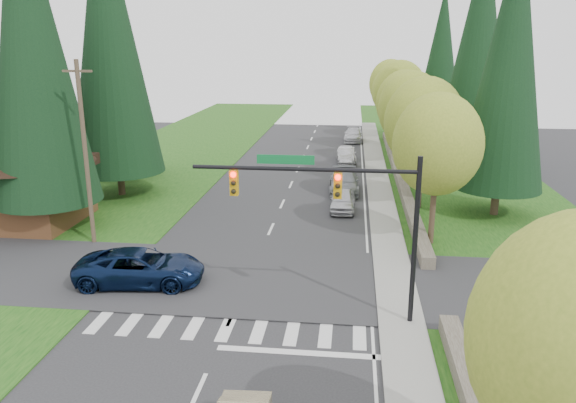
% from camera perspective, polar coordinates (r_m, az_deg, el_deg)
% --- Properties ---
extents(ground, '(120.00, 120.00, 0.00)m').
position_cam_1_polar(ground, '(20.01, -8.41, -17.08)').
color(ground, '#28282B').
rests_on(ground, ground).
extents(grass_east, '(14.00, 110.00, 0.06)m').
position_cam_1_polar(grass_east, '(38.65, 18.72, -1.21)').
color(grass_east, '#144412').
rests_on(grass_east, ground).
extents(grass_west, '(14.00, 110.00, 0.06)m').
position_cam_1_polar(grass_west, '(41.67, -18.80, -0.01)').
color(grass_west, '#144412').
rests_on(grass_west, ground).
extents(cross_street, '(120.00, 8.00, 0.10)m').
position_cam_1_polar(cross_street, '(26.89, -4.06, -7.91)').
color(cross_street, '#28282B').
rests_on(cross_street, ground).
extents(sidewalk_east, '(1.80, 80.00, 0.13)m').
position_cam_1_polar(sidewalk_east, '(39.71, 9.52, -0.07)').
color(sidewalk_east, gray).
rests_on(sidewalk_east, ground).
extents(curb_east, '(0.20, 80.00, 0.13)m').
position_cam_1_polar(curb_east, '(39.67, 8.29, -0.03)').
color(curb_east, gray).
rests_on(curb_east, ground).
extents(stone_wall_north, '(0.70, 40.00, 0.70)m').
position_cam_1_polar(stone_wall_north, '(47.50, 11.15, 2.83)').
color(stone_wall_north, '#4C4438').
rests_on(stone_wall_north, ground).
extents(traffic_signal, '(8.70, 0.37, 6.80)m').
position_cam_1_polar(traffic_signal, '(21.47, 5.50, 0.01)').
color(traffic_signal, black).
rests_on(traffic_signal, ground).
extents(brown_building, '(8.40, 8.40, 5.40)m').
position_cam_1_polar(brown_building, '(37.65, -25.16, 2.57)').
color(brown_building, '#4C2D19').
rests_on(brown_building, ground).
extents(utility_pole, '(1.60, 0.24, 10.00)m').
position_cam_1_polar(utility_pole, '(32.04, -19.90, 4.71)').
color(utility_pole, '#473828').
rests_on(utility_pole, ground).
extents(decid_tree_0, '(4.80, 4.80, 8.37)m').
position_cam_1_polar(decid_tree_0, '(30.95, 14.94, 5.61)').
color(decid_tree_0, '#38281C').
rests_on(decid_tree_0, ground).
extents(decid_tree_1, '(5.20, 5.20, 8.80)m').
position_cam_1_polar(decid_tree_1, '(37.79, 13.66, 7.79)').
color(decid_tree_1, '#38281C').
rests_on(decid_tree_1, ground).
extents(decid_tree_2, '(5.00, 5.00, 8.82)m').
position_cam_1_polar(decid_tree_2, '(44.65, 12.37, 9.22)').
color(decid_tree_2, '#38281C').
rests_on(decid_tree_2, ground).
extents(decid_tree_3, '(5.00, 5.00, 8.55)m').
position_cam_1_polar(decid_tree_3, '(51.62, 11.73, 9.82)').
color(decid_tree_3, '#38281C').
rests_on(decid_tree_3, ground).
extents(decid_tree_4, '(5.40, 5.40, 9.18)m').
position_cam_1_polar(decid_tree_4, '(58.54, 11.27, 10.91)').
color(decid_tree_4, '#38281C').
rests_on(decid_tree_4, ground).
extents(decid_tree_5, '(4.80, 4.80, 8.30)m').
position_cam_1_polar(decid_tree_5, '(65.53, 10.60, 10.98)').
color(decid_tree_5, '#38281C').
rests_on(decid_tree_5, ground).
extents(decid_tree_6, '(5.20, 5.20, 8.86)m').
position_cam_1_polar(decid_tree_6, '(72.47, 10.34, 11.70)').
color(decid_tree_6, '#38281C').
rests_on(decid_tree_6, ground).
extents(conifer_w_a, '(6.12, 6.12, 19.80)m').
position_cam_1_polar(conifer_w_a, '(34.96, -24.64, 14.44)').
color(conifer_w_a, '#38281C').
rests_on(conifer_w_a, ground).
extents(conifer_w_b, '(5.44, 5.44, 17.80)m').
position_cam_1_polar(conifer_w_b, '(39.94, -25.30, 12.92)').
color(conifer_w_b, '#38281C').
rests_on(conifer_w_b, ground).
extents(conifer_w_c, '(6.46, 6.46, 20.80)m').
position_cam_1_polar(conifer_w_c, '(41.65, -17.74, 15.80)').
color(conifer_w_c, '#38281C').
rests_on(conifer_w_c, ground).
extents(conifer_w_e, '(5.78, 5.78, 18.80)m').
position_cam_1_polar(conifer_w_e, '(47.95, -16.93, 14.58)').
color(conifer_w_e, '#38281C').
rests_on(conifer_w_e, ground).
extents(conifer_e_a, '(5.44, 5.44, 17.80)m').
position_cam_1_polar(conifer_e_a, '(37.36, 21.61, 13.21)').
color(conifer_e_a, '#38281C').
rests_on(conifer_e_a, ground).
extents(conifer_e_b, '(6.12, 6.12, 19.80)m').
position_cam_1_polar(conifer_e_b, '(51.21, 18.86, 15.03)').
color(conifer_e_b, '#38281C').
rests_on(conifer_e_b, ground).
extents(conifer_e_c, '(5.10, 5.10, 16.80)m').
position_cam_1_polar(conifer_e_c, '(64.85, 15.28, 13.98)').
color(conifer_e_c, '#38281C').
rests_on(conifer_e_c, ground).
extents(suv_navy, '(6.10, 3.29, 1.63)m').
position_cam_1_polar(suv_navy, '(26.96, -14.76, -6.49)').
color(suv_navy, '#0B1838').
rests_on(suv_navy, ground).
extents(parked_car_a, '(1.67, 4.03, 1.37)m').
position_cam_1_polar(parked_car_a, '(37.53, 5.59, 0.12)').
color(parked_car_a, silver).
rests_on(parked_car_a, ground).
extents(parked_car_b, '(2.28, 5.33, 1.53)m').
position_cam_1_polar(parked_car_b, '(42.20, 5.73, 2.00)').
color(parked_car_b, gray).
rests_on(parked_car_b, ground).
extents(parked_car_c, '(1.50, 4.22, 1.39)m').
position_cam_1_polar(parked_car_c, '(52.41, 5.93, 4.65)').
color(parked_car_c, '#A8A7AC').
rests_on(parked_car_c, ground).
extents(parked_car_d, '(2.04, 4.44, 1.47)m').
position_cam_1_polar(parked_car_d, '(53.23, 5.95, 4.87)').
color(parked_car_d, silver).
rests_on(parked_car_d, ground).
extents(parked_car_e, '(2.11, 5.03, 1.45)m').
position_cam_1_polar(parked_car_e, '(64.36, 6.67, 6.74)').
color(parked_car_e, '#BCBCC1').
rests_on(parked_car_e, ground).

